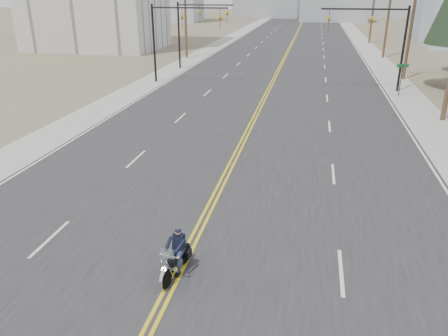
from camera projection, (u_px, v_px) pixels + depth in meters
road at (293, 41)px, 74.39m from camera, size 20.00×200.00×0.01m
sidewalk_left at (227, 40)px, 76.49m from camera, size 3.00×200.00×0.01m
sidewalk_right at (363, 43)px, 72.30m from camera, size 3.00×200.00×0.01m
traffic_mast_left at (174, 28)px, 39.68m from camera, size 7.10×0.26×7.00m
traffic_mast_right at (380, 32)px, 36.41m from camera, size 7.10×0.26×7.00m
traffic_mast_far at (193, 23)px, 47.02m from camera, size 6.10×0.26×7.00m
street_sign at (402, 74)px, 35.45m from camera, size 0.90×0.06×2.62m
utility_pole_c at (412, 18)px, 40.91m from camera, size 2.20×0.30×11.00m
utility_pole_d at (389, 9)px, 54.43m from camera, size 2.20×0.30×11.50m
utility_pole_e at (373, 6)px, 69.95m from camera, size 2.20×0.30×11.00m
utility_pole_left at (185, 13)px, 54.63m from camera, size 2.20×0.30×10.50m
motorcyclist at (175, 254)px, 13.23m from camera, size 1.07×1.99×1.48m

